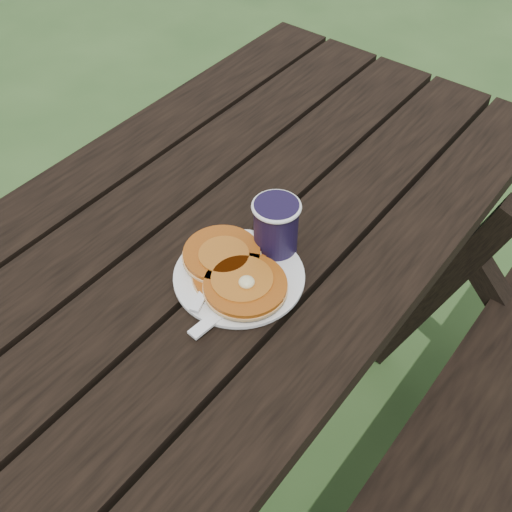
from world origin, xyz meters
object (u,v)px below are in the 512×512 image
Objects in this scene: plate at (239,277)px; picnic_table at (170,402)px; pancake_stack at (234,272)px; coffee_cup at (276,225)px.

picnic_table is at bearing -139.98° from plate.
plate is at bearing 40.02° from picnic_table.
pancake_stack is at bearing -106.86° from plate.
plate is 2.00× the size of coffee_cup.
pancake_stack is 0.11m from coffee_cup.
pancake_stack is (-0.00, -0.01, 0.02)m from plate.
coffee_cup is (0.13, 0.19, 0.44)m from picnic_table.
coffee_cup reaches higher than picnic_table.
pancake_stack reaches higher than picnic_table.
coffee_cup is at bearing 56.66° from picnic_table.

